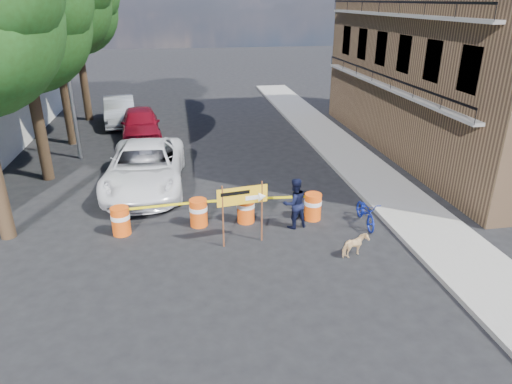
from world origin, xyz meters
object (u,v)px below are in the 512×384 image
object	(u,v)px
barrel_far_left	(121,220)
detour_sign	(249,199)
barrel_mid_left	(199,212)
pedestrian	(295,203)
bicycle	(367,201)
barrel_far_right	(313,206)
sedan_red	(140,124)
dog	(355,246)
sedan_silver	(120,111)
suv_white	(145,167)
barrel_mid_right	(246,209)

from	to	relation	value
barrel_far_left	detour_sign	bearing A→B (deg)	-17.40
detour_sign	barrel_mid_left	bearing A→B (deg)	127.25
pedestrian	bicycle	bearing A→B (deg)	160.26
barrel_mid_left	barrel_far_right	size ratio (longest dim) A/B	1.00
barrel_mid_left	sedan_red	bearing A→B (deg)	103.12
pedestrian	dog	bearing A→B (deg)	107.24
barrel_mid_left	detour_sign	world-z (taller)	detour_sign
sedan_silver	barrel_mid_left	bearing A→B (deg)	-81.13
barrel_far_left	pedestrian	bearing A→B (deg)	-4.46
sedan_red	sedan_silver	xyz separation A→B (m)	(-1.39, 3.41, -0.03)
dog	sedan_silver	world-z (taller)	sedan_silver
bicycle	barrel_far_right	bearing A→B (deg)	160.52
sedan_red	sedan_silver	world-z (taller)	sedan_red
dog	suv_white	xyz separation A→B (m)	(-6.08, 6.22, 0.51)
detour_sign	dog	size ratio (longest dim) A/B	2.44
pedestrian	sedan_silver	distance (m)	16.00
barrel_far_right	suv_white	distance (m)	6.70
pedestrian	suv_white	size ratio (longest dim) A/B	0.27
bicycle	suv_white	bearing A→B (deg)	152.31
dog	pedestrian	bearing A→B (deg)	7.90
bicycle	dog	distance (m)	2.18
barrel_mid_right	dog	distance (m)	3.82
barrel_far_left	barrel_mid_left	size ratio (longest dim) A/B	1.00
barrel_far_left	barrel_far_right	world-z (taller)	same
barrel_far_left	dog	xyz separation A→B (m)	(6.66, -2.48, -0.14)
barrel_mid_left	dog	distance (m)	5.03
dog	sedan_red	world-z (taller)	sedan_red
bicycle	dog	bearing A→B (deg)	-116.08
dog	sedan_red	xyz separation A→B (m)	(-6.69, 13.12, 0.48)
barrel_mid_right	suv_white	bearing A→B (deg)	133.43
detour_sign	pedestrian	size ratio (longest dim) A/B	1.17
barrel_far_right	dog	world-z (taller)	barrel_far_right
sedan_silver	dog	bearing A→B (deg)	-70.50
barrel_far_left	barrel_mid_left	bearing A→B (deg)	4.66
bicycle	sedan_red	bearing A→B (deg)	128.35
barrel_mid_left	detour_sign	xyz separation A→B (m)	(1.44, -1.40, 0.95)
barrel_mid_left	bicycle	xyz separation A→B (m)	(5.32, -0.84, 0.36)
barrel_mid_left	bicycle	world-z (taller)	bicycle
barrel_mid_left	sedan_red	xyz separation A→B (m)	(-2.43, 10.44, 0.34)
bicycle	barrel_mid_right	bearing A→B (deg)	171.35
barrel_mid_left	dog	bearing A→B (deg)	-32.14
barrel_far_right	suv_white	xyz separation A→B (m)	(-5.57, 3.71, 0.38)
barrel_far_left	barrel_far_right	distance (m)	6.14
barrel_far_left	barrel_mid_left	xyz separation A→B (m)	(2.40, 0.20, 0.00)
detour_sign	suv_white	distance (m)	5.95
barrel_mid_right	barrel_mid_left	bearing A→B (deg)	-179.98
sedan_red	sedan_silver	bearing A→B (deg)	106.71
barrel_mid_right	barrel_far_right	size ratio (longest dim) A/B	1.00
barrel_mid_right	dog	size ratio (longest dim) A/B	1.13
dog	barrel_far_right	bearing A→B (deg)	-12.00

